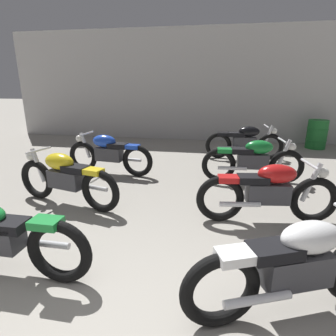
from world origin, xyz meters
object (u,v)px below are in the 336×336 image
(motorcycle_right_row_2, at_px, (253,160))
(motorcycle_right_row_3, at_px, (245,141))
(motorcycle_left_row_2, at_px, (109,153))
(oil_drum, at_px, (317,134))
(motorcycle_right_row_1, at_px, (269,191))
(motorcycle_left_row_1, at_px, (66,178))
(motorcycle_right_row_0, at_px, (297,266))

(motorcycle_right_row_2, distance_m, motorcycle_right_row_3, 1.80)
(motorcycle_left_row_2, distance_m, oil_drum, 6.21)
(motorcycle_right_row_1, height_order, motorcycle_right_row_3, same)
(motorcycle_left_row_1, bearing_deg, motorcycle_right_row_3, 48.45)
(motorcycle_left_row_2, relative_size, motorcycle_right_row_2, 1.00)
(motorcycle_right_row_1, bearing_deg, motorcycle_right_row_2, 90.82)
(oil_drum, bearing_deg, motorcycle_right_row_3, -143.57)
(motorcycle_right_row_2, bearing_deg, motorcycle_right_row_3, 90.50)
(motorcycle_left_row_1, relative_size, motorcycle_right_row_1, 0.99)
(motorcycle_right_row_3, height_order, oil_drum, motorcycle_right_row_3)
(motorcycle_right_row_3, relative_size, oil_drum, 2.32)
(motorcycle_right_row_0, distance_m, oil_drum, 7.10)
(motorcycle_right_row_0, height_order, motorcycle_right_row_1, same)
(motorcycle_right_row_0, distance_m, motorcycle_right_row_3, 5.11)
(motorcycle_right_row_0, bearing_deg, motorcycle_left_row_2, 131.71)
(motorcycle_left_row_2, relative_size, motorcycle_right_row_1, 1.00)
(motorcycle_right_row_1, height_order, oil_drum, motorcycle_right_row_1)
(motorcycle_left_row_2, relative_size, motorcycle_right_row_3, 1.00)
(motorcycle_left_row_1, xyz_separation_m, oil_drum, (5.25, 5.06, -0.03))
(motorcycle_right_row_0, xyz_separation_m, motorcycle_right_row_2, (0.01, 3.31, 0.00))
(motorcycle_right_row_2, bearing_deg, motorcycle_left_row_1, -152.00)
(motorcycle_left_row_2, xyz_separation_m, motorcycle_right_row_1, (3.00, -1.67, 0.00))
(motorcycle_right_row_1, distance_m, motorcycle_right_row_2, 1.65)
(motorcycle_left_row_1, relative_size, motorcycle_left_row_2, 0.99)
(motorcycle_right_row_3, xyz_separation_m, oil_drum, (2.22, 1.64, -0.03))
(motorcycle_left_row_2, distance_m, motorcycle_right_row_1, 3.43)
(motorcycle_left_row_1, xyz_separation_m, motorcycle_right_row_1, (3.07, -0.03, 0.00))
(motorcycle_right_row_1, xyz_separation_m, motorcycle_right_row_2, (-0.02, 1.65, 0.00))
(motorcycle_right_row_1, bearing_deg, oil_drum, 66.79)
(motorcycle_right_row_1, bearing_deg, motorcycle_right_row_3, 90.65)
(motorcycle_left_row_2, distance_m, motorcycle_right_row_3, 3.46)
(motorcycle_left_row_1, height_order, motorcycle_right_row_1, same)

